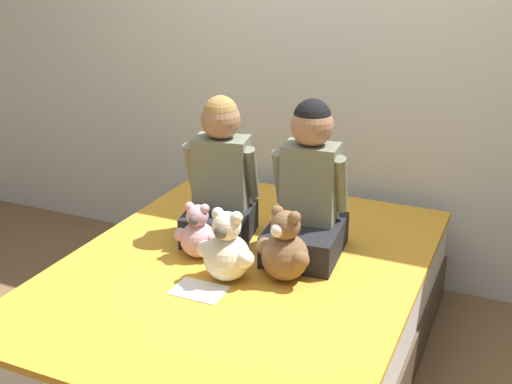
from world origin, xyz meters
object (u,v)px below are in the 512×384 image
teddy_bear_between_children (227,251)px  sign_card (199,290)px  bed (243,314)px  teddy_bear_held_by_right_child (285,250)px  teddy_bear_held_by_left_child (198,234)px  child_on_right (308,192)px  child_on_left (221,178)px

teddy_bear_between_children → sign_card: bearing=-110.0°
bed → teddy_bear_held_by_right_child: teddy_bear_held_by_right_child is taller
teddy_bear_held_by_left_child → child_on_right: bearing=24.3°
bed → child_on_right: size_ratio=2.79×
child_on_left → child_on_right: child_on_right is taller
child_on_left → sign_card: bearing=-84.0°
bed → teddy_bear_between_children: 0.41m
bed → teddy_bear_between_children: (0.00, -0.15, 0.38)m
child_on_right → teddy_bear_held_by_right_child: bearing=-94.5°
teddy_bear_held_by_left_child → teddy_bear_held_by_right_child: size_ratio=0.81×
child_on_right → teddy_bear_between_children: bearing=-124.0°
child_on_left → sign_card: 0.60m
teddy_bear_held_by_right_child → teddy_bear_held_by_left_child: bearing=-166.8°
bed → child_on_right: (0.21, 0.23, 0.54)m
child_on_left → sign_card: size_ratio=3.17×
child_on_right → sign_card: 0.64m
bed → child_on_left: size_ratio=2.89×
teddy_bear_held_by_left_child → teddy_bear_held_by_right_child: teddy_bear_held_by_right_child is taller
sign_card → teddy_bear_between_children: bearing=65.9°
teddy_bear_held_by_right_child → sign_card: 0.38m
teddy_bear_between_children → child_on_left: bearing=124.4°
sign_card → teddy_bear_held_by_left_child: bearing=119.3°
child_on_left → teddy_bear_between_children: (0.22, -0.37, -0.16)m
bed → teddy_bear_held_by_right_child: bearing=-11.9°
teddy_bear_held_by_left_child → sign_card: bearing=-66.6°
child_on_left → teddy_bear_held_by_right_child: (0.43, -0.27, -0.16)m
teddy_bear_between_children → sign_card: 0.20m
child_on_left → teddy_bear_held_by_right_child: 0.53m
sign_card → bed: bearing=78.5°
child_on_right → teddy_bear_held_by_left_child: (-0.42, -0.24, -0.18)m
child_on_right → teddy_bear_between_children: child_on_right is taller
child_on_left → teddy_bear_held_by_left_child: bearing=-99.6°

